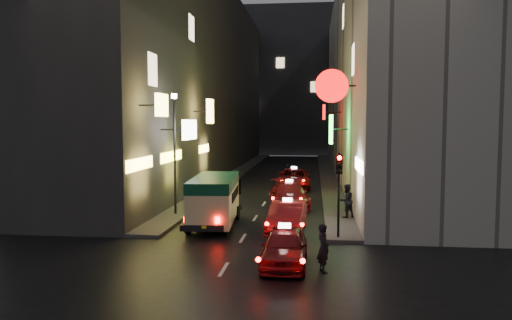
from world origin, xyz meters
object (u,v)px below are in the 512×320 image
at_px(taxi_near, 285,244).
at_px(traffic_light, 339,177).
at_px(minibus, 214,195).
at_px(lamp_post, 175,145).
at_px(pedestrian_crossing, 323,245).

height_order(taxi_near, traffic_light, traffic_light).
bearing_deg(minibus, lamp_post, 138.69).
xyz_separation_m(pedestrian_crossing, lamp_post, (-7.50, 8.94, 2.81)).
xyz_separation_m(minibus, taxi_near, (3.66, -6.06, -0.73)).
xyz_separation_m(minibus, pedestrian_crossing, (4.97, -6.72, -0.57)).
xyz_separation_m(taxi_near, lamp_post, (-6.19, 8.28, 2.97)).
bearing_deg(taxi_near, traffic_light, 61.85).
xyz_separation_m(minibus, traffic_light, (5.67, -2.31, 1.20)).
distance_m(minibus, lamp_post, 4.04).
height_order(taxi_near, lamp_post, lamp_post).
bearing_deg(traffic_light, lamp_post, 151.09).
height_order(taxi_near, pedestrian_crossing, pedestrian_crossing).
bearing_deg(pedestrian_crossing, taxi_near, 41.49).
distance_m(traffic_light, lamp_post, 9.42).
bearing_deg(minibus, pedestrian_crossing, -53.51).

